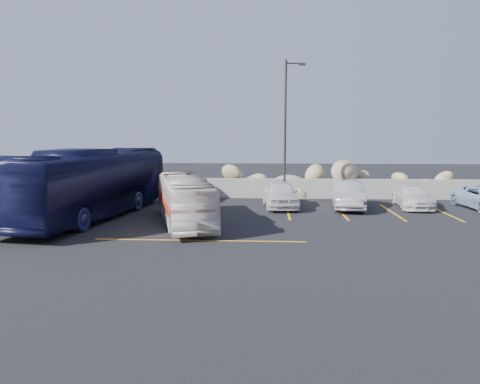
# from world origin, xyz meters

# --- Properties ---
(ground) EXTENTS (90.00, 90.00, 0.00)m
(ground) POSITION_xyz_m (0.00, 0.00, 0.00)
(ground) COLOR black
(ground) RESTS_ON ground
(seawall) EXTENTS (60.00, 0.40, 1.20)m
(seawall) POSITION_xyz_m (0.00, 12.00, 0.60)
(seawall) COLOR gray
(seawall) RESTS_ON ground
(riprap_pile) EXTENTS (54.00, 2.80, 2.60)m
(riprap_pile) POSITION_xyz_m (0.00, 13.20, 1.30)
(riprap_pile) COLOR #987F63
(riprap_pile) RESTS_ON ground
(parking_lines) EXTENTS (18.16, 9.36, 0.01)m
(parking_lines) POSITION_xyz_m (4.64, 5.57, 0.01)
(parking_lines) COLOR orange
(parking_lines) RESTS_ON ground
(lamppost) EXTENTS (1.14, 0.18, 8.00)m
(lamppost) POSITION_xyz_m (2.56, 9.50, 4.30)
(lamppost) COLOR #312E2B
(lamppost) RESTS_ON ground
(vintage_bus) EXTENTS (3.91, 7.86, 2.13)m
(vintage_bus) POSITION_xyz_m (-2.13, 3.48, 1.07)
(vintage_bus) COLOR silver
(vintage_bus) RESTS_ON ground
(tour_coach) EXTENTS (4.40, 12.05, 3.28)m
(tour_coach) POSITION_xyz_m (-6.79, 4.72, 1.64)
(tour_coach) COLOR black
(tour_coach) RESTS_ON ground
(car_a) EXTENTS (2.07, 4.40, 1.45)m
(car_a) POSITION_xyz_m (2.24, 8.25, 0.73)
(car_a) COLOR silver
(car_a) RESTS_ON ground
(car_b) EXTENTS (1.95, 4.53, 1.45)m
(car_b) POSITION_xyz_m (5.85, 8.15, 0.72)
(car_b) COLOR #A1A0A5
(car_b) RESTS_ON ground
(car_c) EXTENTS (1.95, 4.19, 1.18)m
(car_c) POSITION_xyz_m (9.40, 8.67, 0.59)
(car_c) COLOR silver
(car_c) RESTS_ON ground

